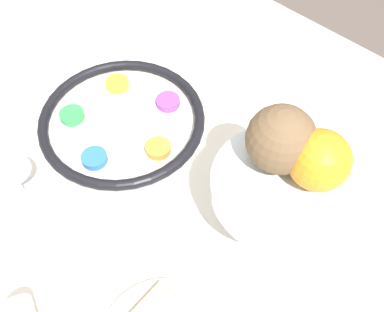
# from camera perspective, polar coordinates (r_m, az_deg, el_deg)

# --- Properties ---
(ground_plane) EXTENTS (8.00, 8.00, 0.00)m
(ground_plane) POSITION_cam_1_polar(r_m,az_deg,el_deg) (1.47, -1.83, -18.49)
(ground_plane) COLOR #564C47
(dining_table) EXTENTS (1.49, 1.09, 0.73)m
(dining_table) POSITION_cam_1_polar(r_m,az_deg,el_deg) (1.13, -2.33, -12.99)
(dining_table) COLOR silver
(dining_table) RESTS_ON ground_plane
(seder_plate) EXTENTS (0.32, 0.32, 0.03)m
(seder_plate) POSITION_cam_1_polar(r_m,az_deg,el_deg) (0.87, -8.85, 4.43)
(seder_plate) COLOR silver
(seder_plate) RESTS_ON dining_table
(wine_glass) EXTENTS (0.07, 0.07, 0.13)m
(wine_glass) POSITION_cam_1_polar(r_m,az_deg,el_deg) (0.76, -22.59, -0.77)
(wine_glass) COLOR silver
(wine_glass) RESTS_ON dining_table
(fruit_stand) EXTENTS (0.21, 0.21, 0.12)m
(fruit_stand) POSITION_cam_1_polar(r_m,az_deg,el_deg) (0.69, 11.19, -4.12)
(fruit_stand) COLOR silver
(fruit_stand) RESTS_ON dining_table
(orange_fruit) EXTENTS (0.09, 0.09, 0.09)m
(orange_fruit) POSITION_cam_1_polar(r_m,az_deg,el_deg) (0.65, 15.86, -0.51)
(orange_fruit) COLOR orange
(orange_fruit) RESTS_ON fruit_stand
(coconut) EXTENTS (0.10, 0.10, 0.10)m
(coconut) POSITION_cam_1_polar(r_m,az_deg,el_deg) (0.65, 11.22, 2.10)
(coconut) COLOR brown
(coconut) RESTS_ON fruit_stand
(fork_left) EXTENTS (0.04, 0.19, 0.01)m
(fork_left) POSITION_cam_1_polar(r_m,az_deg,el_deg) (1.01, 3.54, 12.64)
(fork_left) COLOR silver
(fork_left) RESTS_ON dining_table
(fork_right) EXTENTS (0.04, 0.19, 0.01)m
(fork_right) POSITION_cam_1_polar(r_m,az_deg,el_deg) (0.99, 4.87, 11.83)
(fork_right) COLOR silver
(fork_right) RESTS_ON dining_table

